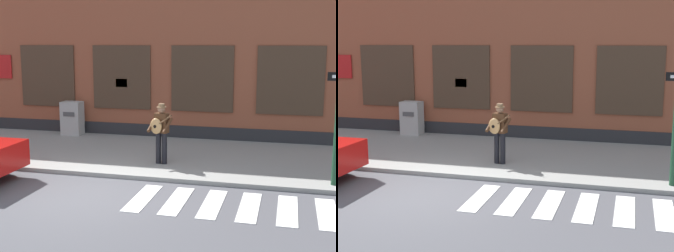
{
  "view_description": "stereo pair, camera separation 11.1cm",
  "coord_description": "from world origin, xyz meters",
  "views": [
    {
      "loc": [
        4.44,
        -9.57,
        3.48
      ],
      "look_at": [
        1.49,
        1.71,
        1.39
      ],
      "focal_mm": 50.0,
      "sensor_mm": 36.0,
      "label": 1
    },
    {
      "loc": [
        4.55,
        -9.54,
        3.48
      ],
      "look_at": [
        1.49,
        1.71,
        1.39
      ],
      "focal_mm": 50.0,
      "sensor_mm": 36.0,
      "label": 2
    }
  ],
  "objects": [
    {
      "name": "ground_plane",
      "position": [
        0.0,
        0.0,
        0.0
      ],
      "size": [
        160.0,
        160.0,
        0.0
      ],
      "primitive_type": "plane",
      "color": "#4C4C51"
    },
    {
      "name": "utility_box",
      "position": [
        -3.29,
        6.01,
        0.73
      ],
      "size": [
        0.74,
        0.56,
        1.23
      ],
      "color": "#ADADA8",
      "rests_on": "sidewalk"
    },
    {
      "name": "building_backdrop",
      "position": [
        -0.0,
        8.46,
        4.18
      ],
      "size": [
        28.0,
        4.06,
        8.38
      ],
      "color": "brown",
      "rests_on": "ground"
    },
    {
      "name": "crosswalk",
      "position": [
        3.71,
        0.11,
        0.01
      ],
      "size": [
        5.2,
        1.9,
        0.01
      ],
      "color": "silver",
      "rests_on": "ground"
    },
    {
      "name": "busker",
      "position": [
        1.01,
        2.74,
        1.09
      ],
      "size": [
        0.72,
        0.62,
        1.7
      ],
      "color": "black",
      "rests_on": "sidewalk"
    },
    {
      "name": "sidewalk",
      "position": [
        0.0,
        3.94,
        0.06
      ],
      "size": [
        28.0,
        5.05,
        0.11
      ],
      "color": "gray",
      "rests_on": "ground"
    }
  ]
}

